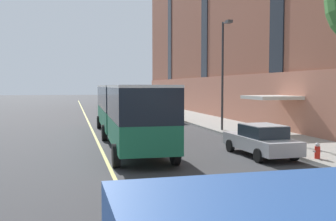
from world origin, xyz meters
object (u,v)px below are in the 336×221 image
parked_car_white_1 (169,114)px  parked_car_green_0 (140,106)px  street_lamp (224,65)px  parked_car_silver_2 (261,140)px  fire_hydrant (317,151)px  parked_car_navy_4 (154,109)px  city_bus (125,108)px

parked_car_white_1 → parked_car_green_0: bearing=90.1°
parked_car_green_0 → street_lamp: street_lamp is taller
parked_car_silver_2 → fire_hydrant: bearing=-46.5°
parked_car_navy_4 → fire_hydrant: 27.77m
city_bus → street_lamp: bearing=20.1°
parked_car_green_0 → parked_car_white_1: 15.58m
parked_car_silver_2 → street_lamp: bearing=78.8°
city_bus → parked_car_green_0: bearing=78.3°
parked_car_white_1 → parked_car_navy_4: size_ratio=0.99×
parked_car_green_0 → parked_car_navy_4: bearing=-89.2°
parked_car_white_1 → parked_car_navy_4: (0.11, 7.27, 0.00)m
city_bus → parked_car_green_0: 27.89m
city_bus → parked_car_white_1: city_bus is taller
fire_hydrant → parked_car_green_0: bearing=92.9°
city_bus → parked_car_silver_2: 8.96m
parked_car_navy_4 → parked_car_green_0: bearing=90.8°
city_bus → fire_hydrant: (7.46, -8.74, -1.52)m
parked_car_green_0 → parked_car_navy_4: (0.12, -8.31, 0.00)m
parked_car_silver_2 → street_lamp: size_ratio=0.61×
parked_car_green_0 → parked_car_silver_2: bearing=-90.0°
fire_hydrant → city_bus: bearing=130.5°
parked_car_silver_2 → fire_hydrant: 2.63m
city_bus → parked_car_green_0: (5.66, 27.29, -1.23)m
city_bus → parked_car_navy_4: (5.78, 18.98, -1.23)m
parked_car_navy_4 → street_lamp: 16.81m
parked_car_green_0 → parked_car_silver_2: (-0.00, -34.13, 0.00)m
parked_car_green_0 → fire_hydrant: parked_car_green_0 is taller
city_bus → parked_car_navy_4: 19.88m
parked_car_navy_4 → city_bus: bearing=-107.0°
parked_car_green_0 → parked_car_white_1: bearing=-89.9°
parked_car_green_0 → parked_car_silver_2: same height
parked_car_green_0 → street_lamp: bearing=-85.6°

